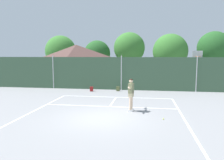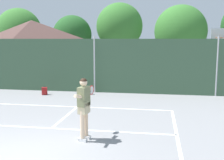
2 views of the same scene
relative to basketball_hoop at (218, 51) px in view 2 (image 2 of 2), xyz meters
The scene contains 9 objects.
ground_plane 12.73m from the basketball_hoop, 123.01° to the right, with size 120.00×120.00×0.00m, color gray.
court_markings 12.21m from the basketball_hoop, 124.70° to the right, with size 8.30×11.10×0.01m.
chainlink_fence 7.03m from the basketball_hoop, 167.59° to the right, with size 26.09×0.09×3.13m.
basketball_hoop is the anchor object (origin of this frame).
clubhouse_building 12.62m from the basketball_hoop, 168.20° to the left, with size 6.23×4.54×4.30m.
treeline_backdrop 11.52m from the basketball_hoop, 122.81° to the left, with size 25.61×4.22×6.28m.
tennis_player 10.51m from the basketball_hoop, 121.52° to the right, with size 0.33×1.44×1.85m.
backpack_red 9.92m from the basketball_hoop, 164.14° to the right, with size 0.32×0.30×0.46m.
backpack_olive 7.67m from the basketball_hoop, 162.87° to the right, with size 0.29×0.25×0.46m.
Camera 2 is at (3.45, -6.11, 2.97)m, focal length 44.88 mm.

